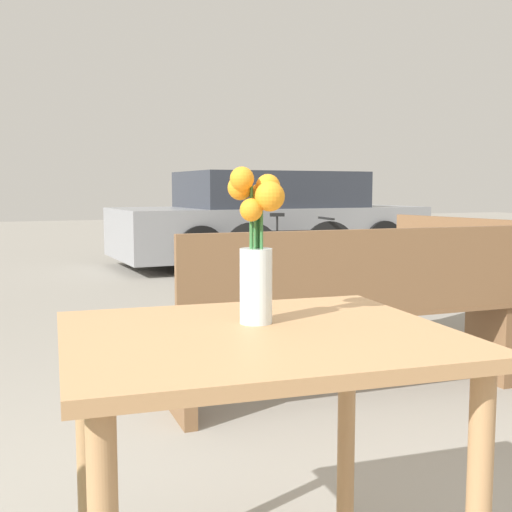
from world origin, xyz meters
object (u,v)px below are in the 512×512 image
Objects in this scene: bench_middle at (479,283)px; bicycle at (291,249)px; bench_near at (358,307)px; flower_vase at (256,248)px; table_front at (259,382)px; parked_car at (270,220)px.

bench_middle reaches higher than bicycle.
bench_middle is at bearing 20.35° from bench_near.
bench_middle is (2.21, 1.66, -0.44)m from flower_vase.
bicycle is at bearing 67.45° from bench_near.
table_front is 0.56× the size of bench_middle.
bench_middle is at bearing -100.28° from parked_car.
parked_car is (2.05, 5.44, 0.13)m from bench_near.
bicycle is 0.37× the size of parked_car.
parked_car is at bearing 74.97° from bicycle.
parked_car is (3.15, 6.75, -0.01)m from table_front.
table_front is at bearing -115.00° from parked_car.
table_front is 1.71m from bench_near.
table_front is 2.53× the size of flower_vase.
flower_vase is at bearing 69.72° from table_front.
bicycle is (2.76, 5.33, -0.27)m from table_front.
flower_vase reaches higher than bench_near.
flower_vase is 0.23× the size of bicycle.
bicycle is at bearing 62.57° from table_front.
table_front is 0.21× the size of parked_car.
bench_near is 1.16× the size of bicycle.
bench_middle reaches higher than table_front.
flower_vase reaches higher than bench_middle.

